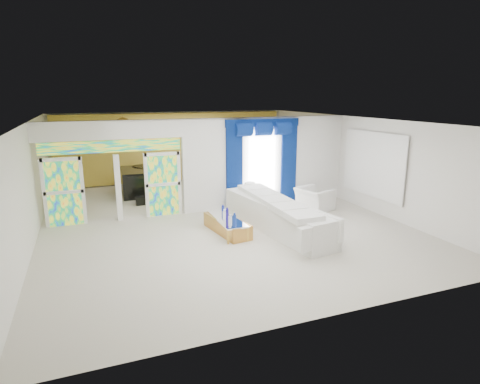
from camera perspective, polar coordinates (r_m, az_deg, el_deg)
name	(u,v)px	position (r m, az deg, el deg)	size (l,w,h in m)	color
floor	(217,219)	(12.36, -3.31, -3.84)	(12.00, 12.00, 0.00)	#B7AF9E
dividing_wall	(267,162)	(13.68, 3.91, 4.34)	(5.70, 0.18, 3.00)	white
dividing_header	(111,130)	(12.29, -17.88, 8.41)	(4.30, 0.18, 0.55)	white
stained_panel_left	(64,192)	(12.55, -23.79, -0.01)	(0.95, 0.04, 2.00)	#994C3F
stained_panel_right	(163,184)	(12.71, -10.90, 1.10)	(0.95, 0.04, 2.00)	#994C3F
stained_transom	(112,146)	(12.34, -17.72, 6.21)	(4.00, 0.05, 0.35)	#994C3F
window_pane	(262,164)	(13.50, 3.12, 4.01)	(1.00, 0.02, 2.30)	white
blue_drape_left	(234,167)	(13.11, -0.82, 3.51)	(0.55, 0.10, 2.80)	#031349
blue_drape_right	(289,164)	(13.92, 6.94, 4.02)	(0.55, 0.10, 2.80)	#031349
blue_pelmet	(263,123)	(13.31, 3.26, 9.81)	(2.60, 0.12, 0.25)	#031349
wall_mirror	(373,164)	(13.49, 18.43, 3.74)	(0.04, 2.70, 1.90)	white
gold_curtains	(174,147)	(17.64, -9.33, 6.32)	(9.70, 0.12, 2.90)	gold
white_sofa	(276,216)	(11.28, 5.14, -3.46)	(0.91, 4.26, 0.81)	white
coffee_table	(227,226)	(11.10, -1.86, -4.81)	(0.60, 1.79, 0.40)	#B88239
console_table	(258,205)	(13.20, 2.59, -1.80)	(1.16, 0.37, 0.39)	white
table_lamp	(250,191)	(12.97, 1.40, 0.12)	(0.36, 0.36, 0.58)	silver
armchair	(315,199)	(13.53, 10.57, -0.93)	(1.09, 0.96, 0.71)	white
grand_piano	(141,181)	(15.80, -13.91, 1.47)	(1.45, 1.89, 0.96)	black
piano_bench	(148,200)	(14.33, -12.98, -1.11)	(0.85, 0.33, 0.28)	black
tv_console	(65,202)	(14.02, -23.71, -1.25)	(0.52, 0.48, 0.76)	#AA7E55
chandelier	(123,126)	(14.72, -16.32, 9.00)	(0.60, 0.60, 0.60)	gold
decanters	(228,216)	(10.97, -1.70, -3.37)	(0.17, 1.14, 0.29)	#162699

